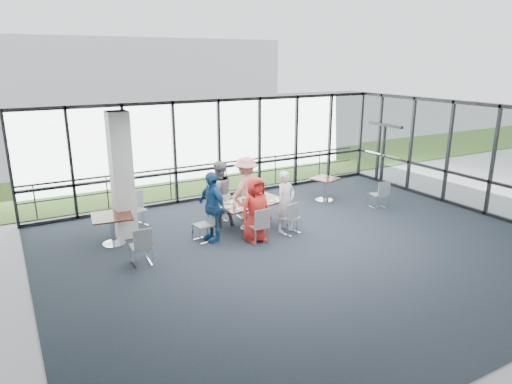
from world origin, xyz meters
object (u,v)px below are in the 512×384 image
chair_spare_lb (136,210)px  chair_spare_r (378,195)px  side_table_right (325,182)px  chair_spare_la (141,246)px  diner_near_left (256,209)px  diner_end (212,206)px  main_table (250,207)px  structural_column (122,176)px  diner_far_left (219,194)px  chair_main_nr (290,218)px  diner_far_right (246,188)px  chair_main_end (203,225)px  chair_main_nl (258,226)px  diner_near_right (286,202)px  chair_main_fl (217,206)px  chair_main_fr (244,203)px  side_table_left (112,220)px

chair_spare_lb → chair_spare_r: size_ratio=1.12×
side_table_right → chair_spare_la: size_ratio=1.07×
side_table_right → diner_near_left: 4.06m
side_table_right → diner_end: size_ratio=0.52×
main_table → chair_spare_r: (4.28, -0.33, -0.20)m
structural_column → diner_far_left: 2.55m
diner_near_left → chair_spare_la: (-2.89, 0.04, -0.39)m
chair_main_nr → chair_spare_la: 3.91m
main_table → side_table_right: same height
diner_far_right → diner_near_left: bearing=52.0°
chair_spare_r → diner_far_left: bearing=-174.3°
chair_main_end → chair_spare_lb: (-1.17, 1.86, 0.04)m
chair_main_nl → chair_spare_r: (4.58, 0.62, -0.03)m
chair_main_nr → chair_spare_lb: bearing=127.4°
chair_spare_la → chair_spare_lb: (0.57, 2.44, 0.03)m
chair_spare_lb → chair_spare_r: (6.89, -2.00, -0.05)m
chair_spare_lb → chair_main_nl: bearing=110.3°
chair_spare_la → diner_near_right: bearing=5.7°
diner_end → side_table_right: bearing=95.2°
diner_far_left → chair_main_nl: size_ratio=2.02×
chair_main_fl → chair_spare_la: size_ratio=1.09×
chair_main_nl → chair_main_fr: size_ratio=1.10×
diner_near_left → diner_far_right: diner_far_right is taller
diner_far_left → chair_main_end: (-0.81, -0.82, -0.48)m
chair_spare_r → side_table_left: bearing=-170.8°
diner_near_right → side_table_left: bearing=150.0°
main_table → chair_main_nl: chair_main_nl is taller
diner_near_left → chair_spare_lb: 3.42m
diner_end → chair_main_fr: bearing=117.2°
chair_spare_la → chair_main_nl: bearing=-0.2°
chair_main_nr → diner_far_right: bearing=90.1°
chair_main_nl → structural_column: bearing=142.7°
side_table_right → chair_main_nl: chair_main_nl is taller
side_table_right → diner_near_left: (-3.60, -1.87, 0.21)m
main_table → diner_far_right: (0.27, 0.75, 0.28)m
diner_far_left → diner_end: (-0.58, -0.86, -0.02)m
chair_main_nl → diner_near_right: bearing=17.9°
diner_near_right → diner_far_left: size_ratio=0.90×
diner_far_left → chair_spare_r: (4.91, -0.96, -0.49)m
side_table_right → main_table: bearing=-162.3°
structural_column → chair_spare_r: bearing=-11.1°
diner_far_left → chair_main_end: bearing=42.4°
main_table → chair_main_fl: chair_main_fl is taller
structural_column → chair_main_fr: bearing=-2.5°
diner_near_left → diner_far_left: bearing=99.6°
chair_main_nr → chair_spare_lb: chair_spare_lb is taller
chair_main_fr → chair_spare_r: 4.16m
chair_main_nr → diner_far_left: bearing=117.1°
diner_near_right → chair_main_nl: diner_near_right is taller
chair_main_nl → chair_main_nr: 1.04m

